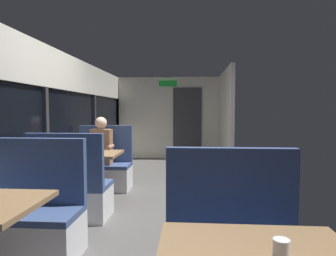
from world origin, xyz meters
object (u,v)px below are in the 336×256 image
object	(u,v)px
bench_mid_window_facing_end	(71,193)
seated_passenger	(102,159)
dining_table_mid_window	(89,159)
coffee_cup_secondary	(85,150)
bench_mid_window_facing_entry	(103,170)
coffee_cup_primary	(281,250)
bench_near_window_facing_entry	(30,222)

from	to	relation	value
bench_mid_window_facing_end	seated_passenger	size ratio (longest dim) A/B	0.87
dining_table_mid_window	bench_mid_window_facing_end	xyz separation A→B (m)	(0.00, -0.70, -0.31)
dining_table_mid_window	seated_passenger	bearing A→B (deg)	90.00
seated_passenger	coffee_cup_secondary	world-z (taller)	seated_passenger
dining_table_mid_window	bench_mid_window_facing_entry	bearing A→B (deg)	90.00
coffee_cup_primary	coffee_cup_secondary	bearing A→B (deg)	123.21
bench_near_window_facing_entry	coffee_cup_primary	xyz separation A→B (m)	(1.87, -1.33, 0.46)
bench_mid_window_facing_entry	seated_passenger	bearing A→B (deg)	-90.00
bench_near_window_facing_entry	bench_mid_window_facing_end	distance (m)	0.94
bench_mid_window_facing_end	bench_near_window_facing_entry	bearing A→B (deg)	-90.00
bench_mid_window_facing_entry	coffee_cup_primary	distance (m)	4.14
bench_mid_window_facing_end	coffee_cup_secondary	bearing A→B (deg)	95.80
bench_near_window_facing_entry	coffee_cup_primary	size ratio (longest dim) A/B	12.22
coffee_cup_secondary	dining_table_mid_window	bearing A→B (deg)	-5.59
bench_near_window_facing_entry	bench_mid_window_facing_entry	size ratio (longest dim) A/B	1.00
bench_mid_window_facing_entry	coffee_cup_primary	world-z (taller)	bench_mid_window_facing_entry
dining_table_mid_window	bench_mid_window_facing_entry	world-z (taller)	bench_mid_window_facing_entry
dining_table_mid_window	bench_mid_window_facing_entry	xyz separation A→B (m)	(0.00, 0.70, -0.31)
coffee_cup_primary	coffee_cup_secondary	distance (m)	3.55
bench_mid_window_facing_entry	bench_mid_window_facing_end	bearing A→B (deg)	-90.00
bench_near_window_facing_entry	bench_mid_window_facing_entry	distance (m)	2.33
coffee_cup_primary	coffee_cup_secondary	xyz separation A→B (m)	(-1.94, 2.97, 0.00)
dining_table_mid_window	bench_mid_window_facing_end	world-z (taller)	bench_mid_window_facing_end
bench_mid_window_facing_entry	seated_passenger	size ratio (longest dim) A/B	0.87
bench_near_window_facing_entry	coffee_cup_primary	bearing A→B (deg)	-35.33
bench_near_window_facing_entry	seated_passenger	world-z (taller)	seated_passenger
bench_near_window_facing_entry	coffee_cup_secondary	xyz separation A→B (m)	(-0.07, 1.64, 0.46)
bench_near_window_facing_entry	seated_passenger	bearing A→B (deg)	90.00
coffee_cup_secondary	seated_passenger	bearing A→B (deg)	83.40
bench_near_window_facing_entry	coffee_cup_primary	world-z (taller)	bench_near_window_facing_entry
dining_table_mid_window	coffee_cup_secondary	distance (m)	0.16
bench_mid_window_facing_entry	coffee_cup_primary	bearing A→B (deg)	-62.93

